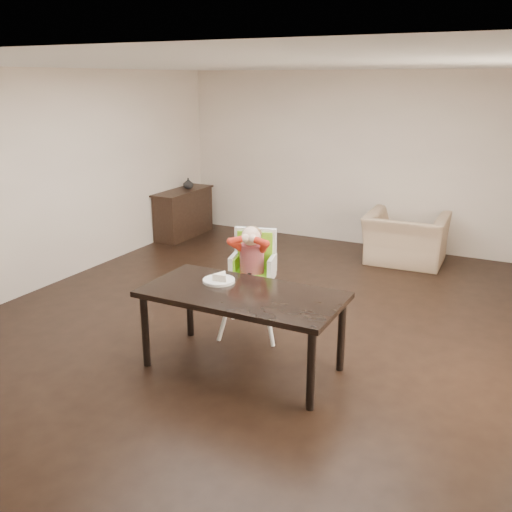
{
  "coord_description": "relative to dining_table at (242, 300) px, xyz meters",
  "views": [
    {
      "loc": [
        2.58,
        -5.23,
        2.58
      ],
      "look_at": [
        0.15,
        -0.48,
        0.91
      ],
      "focal_mm": 40.0,
      "sensor_mm": 36.0,
      "label": 1
    }
  ],
  "objects": [
    {
      "name": "sideboard",
      "position": [
        -3.08,
        3.63,
        -0.27
      ],
      "size": [
        0.44,
        1.26,
        0.79
      ],
      "color": "black",
      "rests_on": "ground"
    },
    {
      "name": "vase",
      "position": [
        -3.08,
        3.8,
        0.2
      ],
      "size": [
        0.22,
        0.22,
        0.17
      ],
      "primitive_type": "imported",
      "rotation": [
        0.0,
        0.0,
        -0.34
      ],
      "color": "#99999E",
      "rests_on": "sideboard"
    },
    {
      "name": "room_walls",
      "position": [
        -0.3,
        1.05,
        1.18
      ],
      "size": [
        6.02,
        7.02,
        2.71
      ],
      "color": "beige",
      "rests_on": "ground"
    },
    {
      "name": "high_chair",
      "position": [
        -0.29,
        0.76,
        0.14
      ],
      "size": [
        0.58,
        0.58,
        1.16
      ],
      "rotation": [
        0.0,
        0.0,
        0.25
      ],
      "color": "white",
      "rests_on": "ground"
    },
    {
      "name": "plate",
      "position": [
        -0.31,
        0.13,
        0.11
      ],
      "size": [
        0.39,
        0.39,
        0.09
      ],
      "rotation": [
        0.0,
        0.0,
        -0.33
      ],
      "color": "white",
      "rests_on": "dining_table"
    },
    {
      "name": "dining_table",
      "position": [
        0.0,
        0.0,
        0.0
      ],
      "size": [
        1.8,
        0.9,
        0.75
      ],
      "color": "black",
      "rests_on": "ground"
    },
    {
      "name": "ground",
      "position": [
        -0.3,
        1.05,
        -0.67
      ],
      "size": [
        7.0,
        7.0,
        0.0
      ],
      "primitive_type": "plane",
      "color": "black",
      "rests_on": "ground"
    },
    {
      "name": "armchair",
      "position": [
        0.6,
        3.85,
        -0.18
      ],
      "size": [
        1.14,
        0.77,
        0.98
      ],
      "primitive_type": "imported",
      "rotation": [
        0.0,
        0.0,
        3.18
      ],
      "color": "tan",
      "rests_on": "ground"
    }
  ]
}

